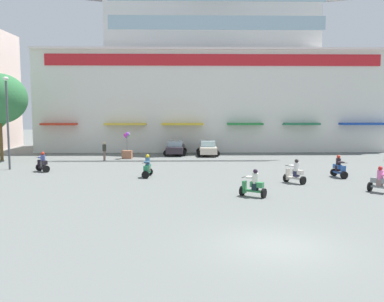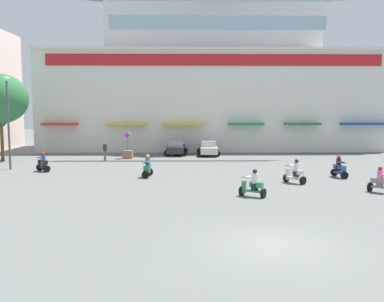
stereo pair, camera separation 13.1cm
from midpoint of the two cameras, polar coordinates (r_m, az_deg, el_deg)
name	(u,v)px [view 2 (the right image)]	position (r m, az deg, el deg)	size (l,w,h in m)	color
ground_plane	(232,181)	(27.57, 5.63, -4.03)	(128.00, 128.00, 0.00)	slate
colonial_building	(211,73)	(49.38, 2.73, 10.52)	(37.77, 14.19, 20.17)	silver
plaza_tree_0	(0,99)	(41.16, -24.55, 6.49)	(4.89, 4.41, 7.76)	brown
parked_car_0	(176,148)	(42.13, -2.09, 0.43)	(2.35, 3.92, 1.40)	#2C232C
parked_car_1	(208,148)	(41.74, 2.33, 0.40)	(2.25, 4.09, 1.45)	beige
scooter_rider_1	(148,168)	(28.93, -5.94, -2.28)	(0.68, 1.48, 1.56)	black
scooter_rider_2	(295,173)	(27.15, 13.95, -2.94)	(1.29, 1.45, 1.55)	black
scooter_rider_3	(43,163)	(33.08, -19.48, -1.58)	(1.30, 1.38, 1.50)	black
scooter_rider_4	(339,168)	(30.27, 19.50, -2.22)	(0.75, 1.52, 1.53)	black
scooter_rider_5	(382,182)	(25.74, 24.51, -3.88)	(1.39, 1.43, 1.50)	black
scooter_rider_6	(253,185)	(22.66, 8.45, -4.65)	(1.45, 1.21, 1.51)	black
pedestrian_0	(105,150)	(38.44, -11.66, 0.14)	(0.36, 0.36, 1.66)	#7E645A
streetlamp_near	(8,116)	(34.96, -23.62, 4.38)	(0.40, 0.40, 7.07)	#474C51
balloon_vendor_cart	(128,148)	(39.53, -8.64, 0.47)	(0.97, 0.75, 2.49)	#9E664A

